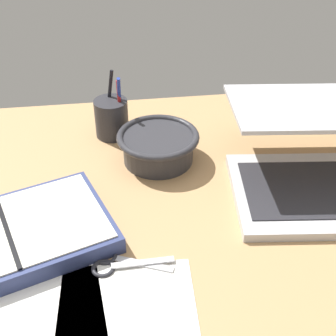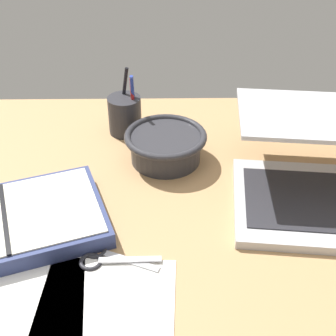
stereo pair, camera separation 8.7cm
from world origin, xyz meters
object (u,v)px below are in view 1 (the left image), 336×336
at_px(bowl, 158,145).
at_px(planner, 9,238).
at_px(pen_cup, 112,117).
at_px(laptop, 317,162).
at_px(scissors, 114,263).

xyz_separation_m(bowl, planner, (-0.28, -0.22, -0.02)).
bearing_deg(bowl, planner, -141.73).
bearing_deg(pen_cup, bowl, -51.72).
xyz_separation_m(laptop, bowl, (-0.30, 0.13, -0.02)).
bearing_deg(scissors, bowl, 80.53).
xyz_separation_m(laptop, pen_cup, (-0.39, 0.25, -0.01)).
relative_size(planner, scissors, 2.87).
height_order(laptop, planner, laptop).
bearing_deg(scissors, planner, 170.00).
distance_m(laptop, pen_cup, 0.46).
relative_size(laptop, bowl, 2.22).
distance_m(laptop, scissors, 0.44).
bearing_deg(laptop, pen_cup, 153.99).
bearing_deg(pen_cup, scissors, -92.09).
xyz_separation_m(bowl, scissors, (-0.11, -0.29, -0.03)).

